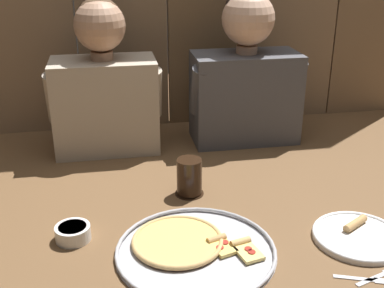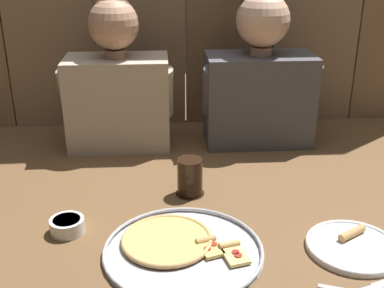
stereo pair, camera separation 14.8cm
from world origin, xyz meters
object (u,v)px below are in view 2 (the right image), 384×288
object	(u,v)px
dipping_bowl	(67,225)
diner_right	(260,76)
drinking_glass	(190,177)
diner_left	(117,82)
dinner_plate	(353,246)
pizza_tray	(179,247)

from	to	relation	value
dipping_bowl	diner_right	world-z (taller)	diner_right
drinking_glass	diner_right	distance (m)	0.55
diner_left	dinner_plate	bearing A→B (deg)	-48.88
pizza_tray	drinking_glass	distance (m)	0.31
dinner_plate	diner_right	bearing A→B (deg)	98.62
pizza_tray	diner_left	distance (m)	0.79
pizza_tray	dipping_bowl	xyz separation A→B (m)	(-0.31, 0.11, 0.01)
pizza_tray	diner_right	xyz separation A→B (m)	(0.34, 0.72, 0.26)
dinner_plate	pizza_tray	bearing A→B (deg)	176.47
diner_left	pizza_tray	bearing A→B (deg)	-74.61
pizza_tray	drinking_glass	xyz separation A→B (m)	(0.05, 0.30, 0.05)
dinner_plate	drinking_glass	xyz separation A→B (m)	(-0.41, 0.33, 0.05)
dipping_bowl	dinner_plate	bearing A→B (deg)	-9.95
pizza_tray	diner_left	size ratio (longest dim) A/B	0.74
diner_right	pizza_tray	bearing A→B (deg)	-115.35
pizza_tray	dinner_plate	size ratio (longest dim) A/B	1.70
drinking_glass	diner_right	world-z (taller)	diner_right
dinner_plate	dipping_bowl	distance (m)	0.77
diner_left	diner_right	distance (m)	0.54
dinner_plate	diner_left	world-z (taller)	diner_left
dipping_bowl	diner_right	distance (m)	0.93
drinking_glass	diner_right	size ratio (longest dim) A/B	0.21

